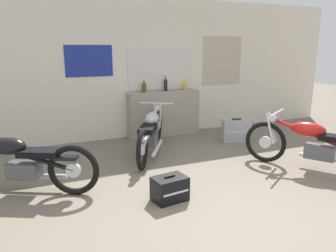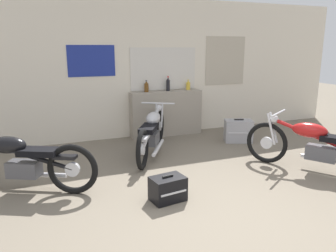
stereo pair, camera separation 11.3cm
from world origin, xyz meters
The scene contains 11 objects.
ground_plane centered at (0.00, 0.00, 0.00)m, with size 24.00×24.00×0.00m, color #706656.
wall_back centered at (0.02, 3.76, 1.40)m, with size 10.00×0.07×2.80m.
sill_counter centered at (0.66, 3.58, 0.47)m, with size 1.53×0.28×0.94m.
bottle_leftmost centered at (0.25, 3.62, 1.05)m, with size 0.09×0.09×0.24m.
bottle_left_center centered at (0.72, 3.62, 1.08)m, with size 0.08×0.08×0.30m.
bottle_center centered at (1.19, 3.63, 1.04)m, with size 0.08×0.08×0.22m.
motorcycle_black centered at (-2.13, 1.67, 0.41)m, with size 1.90×1.06×0.84m.
motorcycle_red centered at (1.95, 0.76, 0.42)m, with size 1.23×1.85×0.86m.
motorcycle_silver centered at (-0.02, 2.51, 0.41)m, with size 1.17×1.90×0.82m.
hard_case_black centered at (-0.44, 0.73, 0.15)m, with size 0.45×0.34×0.33m.
hard_case_silver centered at (1.81, 2.59, 0.22)m, with size 0.61×0.49×0.46m.
Camera 2 is at (-1.82, -2.72, 1.84)m, focal length 35.00 mm.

